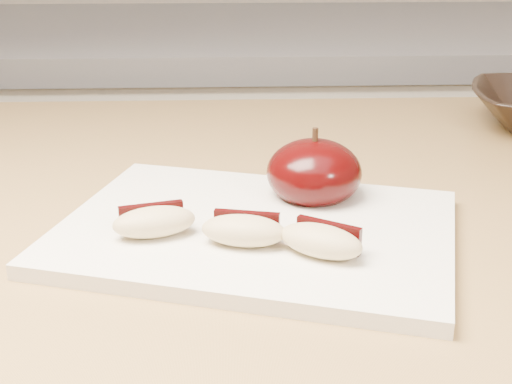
{
  "coord_description": "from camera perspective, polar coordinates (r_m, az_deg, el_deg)",
  "views": [
    {
      "loc": [
        -0.02,
        -0.06,
        1.12
      ],
      "look_at": [
        -0.0,
        0.41,
        0.94
      ],
      "focal_mm": 50.0,
      "sensor_mm": 36.0,
      "label": 1
    }
  ],
  "objects": [
    {
      "name": "cutting_board",
      "position": [
        0.52,
        0.0,
        -3.16
      ],
      "size": [
        0.32,
        0.28,
        0.01
      ],
      "primitive_type": "cube",
      "rotation": [
        0.0,
        0.0,
        -0.3
      ],
      "color": "white",
      "rests_on": "island_counter"
    },
    {
      "name": "apple_half",
      "position": [
        0.56,
        4.66,
        1.55
      ],
      "size": [
        0.1,
        0.1,
        0.06
      ],
      "rotation": [
        0.0,
        0.0,
        0.38
      ],
      "color": "black",
      "rests_on": "cutting_board"
    },
    {
      "name": "apple_wedge_a",
      "position": [
        0.5,
        -8.18,
        -2.33
      ],
      "size": [
        0.06,
        0.04,
        0.02
      ],
      "rotation": [
        0.0,
        0.0,
        0.26
      ],
      "color": "tan",
      "rests_on": "cutting_board"
    },
    {
      "name": "apple_wedge_c",
      "position": [
        0.47,
        5.28,
        -3.86
      ],
      "size": [
        0.06,
        0.05,
        0.02
      ],
      "rotation": [
        0.0,
        0.0,
        -0.57
      ],
      "color": "tan",
      "rests_on": "cutting_board"
    },
    {
      "name": "back_cabinet",
      "position": [
        1.42,
        -1.37,
        -5.81
      ],
      "size": [
        2.4,
        0.62,
        0.94
      ],
      "color": "silver",
      "rests_on": "ground"
    },
    {
      "name": "apple_wedge_b",
      "position": [
        0.48,
        -0.97,
        -3.04
      ],
      "size": [
        0.06,
        0.04,
        0.02
      ],
      "rotation": [
        0.0,
        0.0,
        -0.22
      ],
      "color": "tan",
      "rests_on": "cutting_board"
    }
  ]
}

